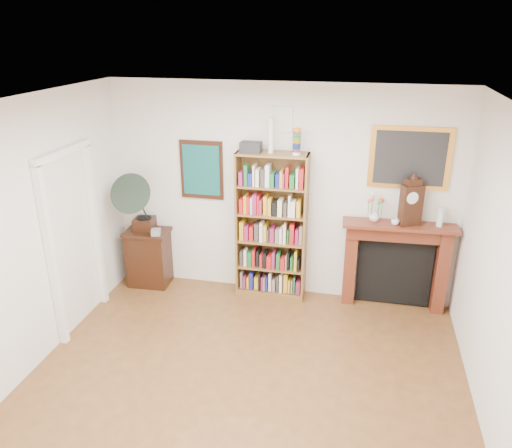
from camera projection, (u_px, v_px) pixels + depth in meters
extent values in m
cube|color=#57371A|center=(232.00, 416.00, 4.69)|extent=(4.50, 5.00, 0.01)
cube|color=white|center=(226.00, 115.00, 3.65)|extent=(4.50, 5.00, 0.01)
cube|color=silver|center=(280.00, 193.00, 6.44)|extent=(4.50, 0.01, 2.80)
cube|color=white|center=(52.00, 260.00, 5.40)|extent=(0.08, 0.08, 2.10)
cube|color=white|center=(96.00, 228.00, 6.26)|extent=(0.08, 0.08, 2.10)
cube|color=white|center=(62.00, 152.00, 5.43)|extent=(0.08, 1.02, 0.08)
cube|color=black|center=(202.00, 170.00, 6.54)|extent=(0.58, 0.03, 0.78)
cube|color=#125653|center=(201.00, 170.00, 6.52)|extent=(0.50, 0.01, 0.67)
cube|color=white|center=(282.00, 119.00, 6.07)|extent=(0.26, 0.03, 0.30)
cube|color=silver|center=(281.00, 120.00, 6.05)|extent=(0.22, 0.01, 0.26)
cube|color=gold|center=(410.00, 158.00, 5.91)|extent=(0.95, 0.03, 0.75)
cube|color=#262628|center=(410.00, 159.00, 5.89)|extent=(0.82, 0.01, 0.65)
cube|color=brown|center=(239.00, 225.00, 6.53)|extent=(0.03, 0.32, 1.97)
cube|color=brown|center=(305.00, 230.00, 6.36)|extent=(0.03, 0.32, 1.97)
cube|color=brown|center=(272.00, 154.00, 6.09)|extent=(0.91, 0.33, 0.03)
cube|color=brown|center=(271.00, 291.00, 6.79)|extent=(0.91, 0.33, 0.09)
cube|color=brown|center=(274.00, 223.00, 6.58)|extent=(0.90, 0.02, 1.97)
cube|color=brown|center=(271.00, 266.00, 6.65)|extent=(0.85, 0.31, 0.02)
cube|color=brown|center=(271.00, 241.00, 6.51)|extent=(0.85, 0.31, 0.02)
cube|color=brown|center=(272.00, 214.00, 6.38)|extent=(0.85, 0.31, 0.02)
cube|color=brown|center=(272.00, 186.00, 6.24)|extent=(0.85, 0.31, 0.02)
cube|color=black|center=(149.00, 257.00, 6.96)|extent=(0.61, 0.46, 0.80)
cube|color=#551F13|center=(350.00, 262.00, 6.45)|extent=(0.16, 0.21, 1.12)
cube|color=#551F13|center=(441.00, 271.00, 6.22)|extent=(0.16, 0.21, 1.12)
cube|color=#551F13|center=(399.00, 233.00, 6.16)|extent=(1.28, 0.27, 0.18)
cube|color=#551F13|center=(400.00, 225.00, 6.08)|extent=(1.39, 0.40, 0.04)
cube|color=black|center=(394.00, 271.00, 6.43)|extent=(0.93, 0.09, 0.90)
cube|color=black|center=(145.00, 224.00, 6.84)|extent=(0.29, 0.29, 0.16)
cylinder|color=black|center=(144.00, 218.00, 6.80)|extent=(0.22, 0.22, 0.01)
cone|color=#293C31|center=(137.00, 197.00, 6.52)|extent=(0.59, 0.71, 0.68)
cube|color=#A5A4B0|center=(156.00, 232.00, 6.66)|extent=(0.15, 0.15, 0.08)
cube|color=black|center=(411.00, 205.00, 5.96)|extent=(0.29, 0.23, 0.50)
cylinder|color=white|center=(412.00, 198.00, 5.86)|extent=(0.14, 0.07, 0.15)
cube|color=black|center=(414.00, 182.00, 5.86)|extent=(0.21, 0.18, 0.09)
imported|color=silver|center=(374.00, 216.00, 6.14)|extent=(0.14, 0.14, 0.13)
imported|color=white|center=(395.00, 222.00, 6.04)|extent=(0.10, 0.10, 0.08)
cylinder|color=silver|center=(440.00, 217.00, 5.96)|extent=(0.07, 0.07, 0.24)
cylinder|color=silver|center=(441.00, 219.00, 5.96)|extent=(0.06, 0.06, 0.20)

